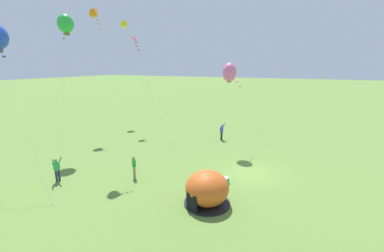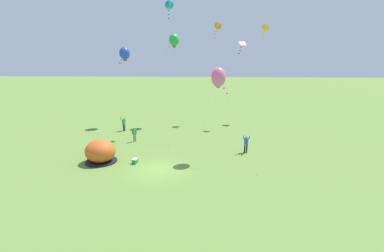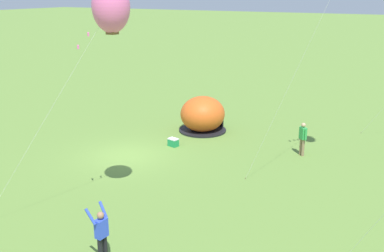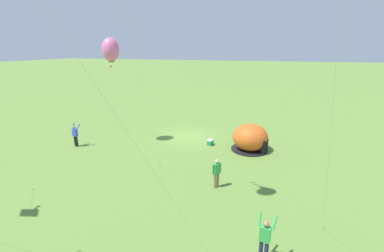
{
  "view_description": "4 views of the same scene",
  "coord_description": "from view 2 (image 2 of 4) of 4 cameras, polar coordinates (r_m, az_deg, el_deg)",
  "views": [
    {
      "loc": [
        -18.74,
        -3.65,
        8.25
      ],
      "look_at": [
        -0.37,
        4.84,
        3.4
      ],
      "focal_mm": 24.0,
      "sensor_mm": 36.0,
      "label": 1
    },
    {
      "loc": [
        4.39,
        -19.79,
        8.75
      ],
      "look_at": [
        2.5,
        4.22,
        2.85
      ],
      "focal_mm": 24.0,
      "sensor_mm": 36.0,
      "label": 2
    },
    {
      "loc": [
        17.09,
        13.21,
        8.07
      ],
      "look_at": [
        -0.1,
        3.73,
        2.1
      ],
      "focal_mm": 42.0,
      "sensor_mm": 36.0,
      "label": 3
    },
    {
      "loc": [
        -7.07,
        20.61,
        7.63
      ],
      "look_at": [
        -1.42,
        3.18,
        2.07
      ],
      "focal_mm": 24.0,
      "sensor_mm": 36.0,
      "label": 4
    }
  ],
  "objects": [
    {
      "name": "kite_yellow",
      "position": [
        41.61,
        15.91,
        19.98
      ],
      "size": [
        3.2,
        7.09,
        14.28
      ],
      "color": "silver",
      "rests_on": "ground"
    },
    {
      "name": "kite_red",
      "position": [
        36.52,
        10.98,
        16.98
      ],
      "size": [
        3.52,
        5.94,
        11.62
      ],
      "color": "silver",
      "rests_on": "ground"
    },
    {
      "name": "ground_plane",
      "position": [
        22.08,
        -7.46,
        -9.7
      ],
      "size": [
        300.0,
        300.0,
        0.0
      ],
      "primitive_type": "plane",
      "color": "olive"
    },
    {
      "name": "kite_pink",
      "position": [
        23.25,
        5.9,
        10.71
      ],
      "size": [
        3.79,
        4.42,
        8.42
      ],
      "color": "silver",
      "rests_on": "ground"
    },
    {
      "name": "kite_blue",
      "position": [
        37.83,
        -14.74,
        15.34
      ],
      "size": [
        2.67,
        6.97,
        10.92
      ],
      "color": "silver",
      "rests_on": "ground"
    },
    {
      "name": "person_far_back",
      "position": [
        29.92,
        -12.68,
        -1.65
      ],
      "size": [
        0.44,
        0.45,
        1.72
      ],
      "color": "#8C7251",
      "rests_on": "ground"
    },
    {
      "name": "cooler_box",
      "position": [
        23.75,
        -12.55,
        -7.62
      ],
      "size": [
        0.47,
        0.59,
        0.44
      ],
      "color": "#1E8C4C",
      "rests_on": "ground"
    },
    {
      "name": "kite_orange",
      "position": [
        39.43,
        5.59,
        21.0
      ],
      "size": [
        2.21,
        5.31,
        14.44
      ],
      "color": "silver",
      "rests_on": "ground"
    },
    {
      "name": "kite_green",
      "position": [
        37.53,
        -4.03,
        18.53
      ],
      "size": [
        5.67,
        4.37,
        12.72
      ],
      "color": "silver",
      "rests_on": "ground"
    },
    {
      "name": "person_arms_raised",
      "position": [
        26.18,
        11.91,
        -3.76
      ],
      "size": [
        0.68,
        0.5,
        1.89
      ],
      "color": "black",
      "rests_on": "ground"
    },
    {
      "name": "kite_teal",
      "position": [
        33.04,
        -5.14,
        24.97
      ],
      "size": [
        1.2,
        6.51,
        15.86
      ],
      "color": "silver",
      "rests_on": "ground"
    },
    {
      "name": "person_flying_kite",
      "position": [
        35.08,
        -14.93,
        0.54
      ],
      "size": [
        0.67,
        0.54,
        1.89
      ],
      "color": "#1E2347",
      "rests_on": "ground"
    },
    {
      "name": "popup_tent",
      "position": [
        24.7,
        -19.68,
        -5.36
      ],
      "size": [
        2.81,
        2.81,
        2.1
      ],
      "color": "#D8591E",
      "rests_on": "ground"
    }
  ]
}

